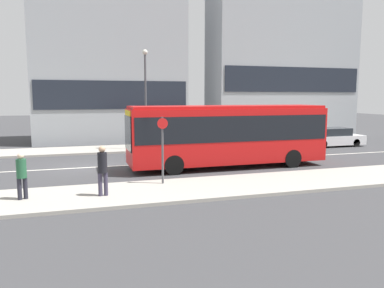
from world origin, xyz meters
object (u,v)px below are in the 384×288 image
object	(u,v)px
city_bus	(227,132)
street_lamp	(146,89)
bus_stop_sign	(163,145)
parked_car_0	(272,141)
parked_car_1	(333,138)
pedestrian_near_stop	(22,173)
pedestrian_down_pavement	(103,167)

from	to	relation	value
city_bus	street_lamp	xyz separation A→B (m)	(-3.10, 7.07, 2.37)
city_bus	bus_stop_sign	xyz separation A→B (m)	(-4.24, -3.30, -0.12)
parked_car_0	parked_car_1	world-z (taller)	parked_car_1
city_bus	parked_car_1	size ratio (longest dim) A/B	2.27
parked_car_1	pedestrian_near_stop	xyz separation A→B (m)	(-20.30, -9.67, 0.42)
parked_car_1	parked_car_0	bearing A→B (deg)	-178.43
city_bus	street_lamp	bearing A→B (deg)	114.29
city_bus	pedestrian_near_stop	xyz separation A→B (m)	(-9.51, -4.24, -0.81)
pedestrian_near_stop	pedestrian_down_pavement	distance (m)	2.78
parked_car_0	parked_car_1	distance (m)	5.21
pedestrian_near_stop	bus_stop_sign	distance (m)	5.40
city_bus	parked_car_0	distance (m)	7.80
parked_car_0	bus_stop_sign	distance (m)	13.10
city_bus	parked_car_0	size ratio (longest dim) A/B	2.26
city_bus	parked_car_1	world-z (taller)	city_bus
parked_car_1	bus_stop_sign	world-z (taller)	bus_stop_sign
pedestrian_down_pavement	bus_stop_sign	distance (m)	2.88
parked_car_0	street_lamp	distance (m)	9.58
parked_car_0	pedestrian_near_stop	size ratio (longest dim) A/B	2.79
parked_car_1	street_lamp	world-z (taller)	street_lamp
pedestrian_near_stop	street_lamp	xyz separation A→B (m)	(6.41, 11.31, 3.18)
pedestrian_near_stop	parked_car_1	bearing A→B (deg)	1.37
pedestrian_down_pavement	city_bus	bearing A→B (deg)	31.32
pedestrian_near_stop	street_lamp	world-z (taller)	street_lamp
parked_car_1	pedestrian_near_stop	bearing A→B (deg)	-154.53
parked_car_0	parked_car_1	bearing A→B (deg)	1.57
city_bus	parked_car_0	xyz separation A→B (m)	(5.59, 5.29, -1.25)
parked_car_1	pedestrian_down_pavement	distance (m)	20.20
pedestrian_near_stop	street_lamp	distance (m)	13.38
street_lamp	pedestrian_near_stop	bearing A→B (deg)	-119.54
parked_car_1	bus_stop_sign	distance (m)	17.42
bus_stop_sign	pedestrian_down_pavement	bearing A→B (deg)	-153.20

